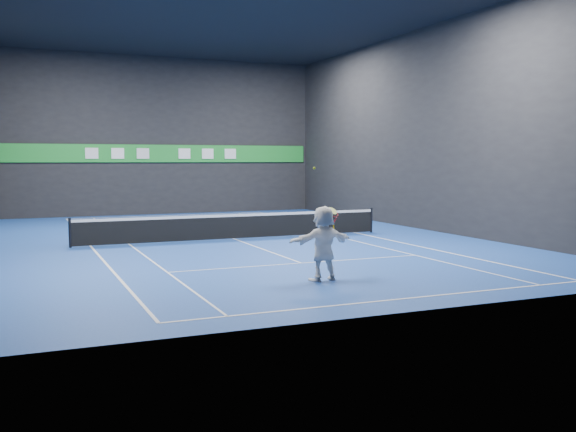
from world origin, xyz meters
name	(u,v)px	position (x,y,z in m)	size (l,w,h in m)	color
ground	(235,239)	(0.00, 0.00, 0.00)	(26.00, 26.00, 0.00)	#1C429B
ceiling	(233,7)	(0.00, 0.00, 9.00)	(26.00, 26.00, 0.00)	black
wall_back	(163,136)	(0.00, 13.00, 4.50)	(18.00, 0.10, 9.00)	black
wall_front	(435,93)	(0.00, -13.00, 4.50)	(18.00, 0.10, 9.00)	black
wall_right	(427,129)	(9.00, 0.00, 4.50)	(0.10, 26.00, 9.00)	black
baseline_near	(401,299)	(0.00, -11.89, 0.00)	(10.98, 0.08, 0.01)	white
baseline_far	(169,215)	(0.00, 11.89, 0.00)	(10.98, 0.08, 0.01)	white
sideline_doubles_left	(91,247)	(-5.49, 0.00, 0.00)	(0.08, 23.78, 0.01)	white
sideline_doubles_right	(357,233)	(5.49, 0.00, 0.00)	(0.08, 23.78, 0.01)	white
sideline_singles_left	(130,245)	(-4.11, 0.00, 0.00)	(0.06, 23.78, 0.01)	white
sideline_singles_right	(328,235)	(4.11, 0.00, 0.00)	(0.06, 23.78, 0.01)	white
service_line_near	(301,263)	(0.00, -6.40, 0.00)	(8.23, 0.06, 0.01)	white
service_line_far	(194,224)	(0.00, 6.40, 0.00)	(8.23, 0.06, 0.01)	white
center_service_line	(235,239)	(0.00, 0.00, 0.00)	(0.06, 12.80, 0.01)	white
player	(323,243)	(-0.63, -9.18, 0.98)	(1.81, 0.58, 1.95)	white
tennis_ball	(314,168)	(-0.92, -9.22, 2.92)	(0.07, 0.07, 0.07)	#C4D924
tennis_net	(235,226)	(0.00, 0.00, 0.54)	(12.50, 0.10, 1.07)	black
sponsor_banner	(164,154)	(0.00, 12.93, 3.50)	(17.64, 0.11, 1.00)	green
tennis_racket	(333,215)	(-0.33, -9.13, 1.70)	(0.43, 0.37, 0.71)	#B41315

